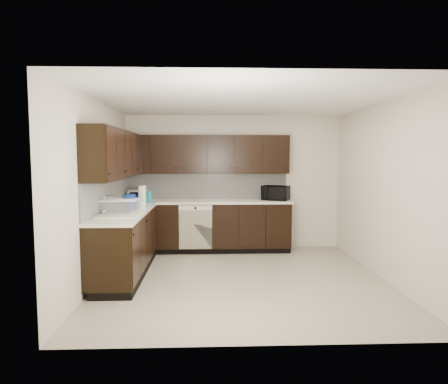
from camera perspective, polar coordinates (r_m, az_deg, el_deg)
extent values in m
plane|color=#A19A85|center=(5.80, 2.57, -12.32)|extent=(4.00, 4.00, 0.00)
plane|color=white|center=(5.58, 2.68, 12.95)|extent=(4.00, 4.00, 0.00)
cube|color=beige|center=(7.54, 1.35, 1.42)|extent=(4.00, 0.02, 2.50)
cube|color=beige|center=(5.74, -17.68, 0.00)|extent=(0.02, 4.00, 2.50)
cube|color=beige|center=(6.06, 21.83, 0.13)|extent=(0.02, 4.00, 2.50)
cube|color=beige|center=(3.58, 5.31, -2.79)|extent=(4.00, 0.02, 2.50)
cube|color=black|center=(7.33, -2.43, -5.00)|extent=(3.00, 0.60, 0.90)
cube|color=black|center=(6.08, -13.96, -7.26)|extent=(0.60, 2.20, 0.90)
cube|color=black|center=(7.44, -2.42, -7.99)|extent=(3.00, 0.54, 0.10)
cube|color=black|center=(6.17, -13.60, -10.90)|extent=(0.54, 2.20, 0.10)
cube|color=silver|center=(7.26, -2.45, -1.34)|extent=(3.03, 0.63, 0.04)
cube|color=silver|center=(6.00, -14.06, -2.87)|extent=(0.63, 2.23, 0.04)
cube|color=#ACACA7|center=(7.52, -2.45, 0.87)|extent=(3.00, 0.02, 0.48)
cube|color=#ACACA7|center=(6.33, -16.11, -0.14)|extent=(0.02, 2.80, 0.48)
cube|color=black|center=(7.35, -2.47, 5.38)|extent=(3.00, 0.33, 0.70)
cube|color=black|center=(6.10, -15.22, 5.24)|extent=(0.33, 2.47, 0.70)
cube|color=beige|center=(7.04, -4.08, -5.02)|extent=(0.58, 0.02, 0.78)
cube|color=beige|center=(6.98, -4.10, -2.28)|extent=(0.58, 0.03, 0.08)
cylinder|color=black|center=(6.96, -4.10, -2.29)|extent=(0.04, 0.02, 0.04)
cube|color=beige|center=(5.70, -14.49, -3.04)|extent=(0.54, 0.82, 0.03)
cube|color=beige|center=(5.52, -14.91, -4.21)|extent=(0.42, 0.34, 0.16)
cube|color=beige|center=(5.91, -14.06, -3.59)|extent=(0.42, 0.34, 0.16)
cylinder|color=silver|center=(5.74, -16.66, -1.79)|extent=(0.03, 0.03, 0.26)
cylinder|color=silver|center=(5.71, -16.21, -0.60)|extent=(0.14, 0.02, 0.02)
cylinder|color=#B2B2B7|center=(5.52, -14.92, -3.90)|extent=(0.20, 0.20, 0.10)
imported|color=black|center=(7.32, 7.38, -0.14)|extent=(0.56, 0.49, 0.26)
imported|color=gray|center=(6.22, -11.57, -1.52)|extent=(0.11, 0.11, 0.18)
imported|color=gray|center=(6.02, -14.64, -1.57)|extent=(0.11, 0.11, 0.23)
cube|color=silver|center=(7.39, -12.19, -0.42)|extent=(0.35, 0.29, 0.20)
cube|color=silver|center=(5.79, -14.71, -2.03)|extent=(0.55, 0.46, 0.19)
cylinder|color=#103299|center=(5.89, -13.30, -1.56)|extent=(0.20, 0.20, 0.25)
cylinder|color=#0C7D8C|center=(6.97, -10.63, -0.69)|extent=(0.10, 0.10, 0.20)
cylinder|color=white|center=(6.99, -11.62, -0.32)|extent=(0.17, 0.17, 0.29)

